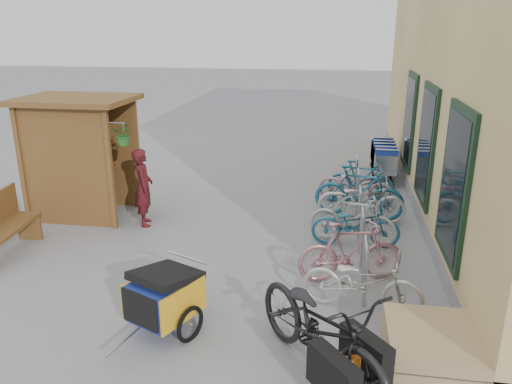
% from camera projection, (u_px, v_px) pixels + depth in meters
% --- Properties ---
extents(ground, '(80.00, 80.00, 0.00)m').
position_uv_depth(ground, '(207.00, 284.00, 7.51)').
color(ground, gray).
extents(kiosk, '(2.49, 1.65, 2.40)m').
position_uv_depth(kiosk, '(76.00, 140.00, 9.84)').
color(kiosk, brown).
rests_on(kiosk, ground).
extents(bike_rack, '(0.05, 5.35, 0.86)m').
position_uv_depth(bike_rack, '(360.00, 207.00, 9.24)').
color(bike_rack, '#A5A8AD').
rests_on(bike_rack, ground).
extents(pallet_stack, '(1.00, 1.20, 0.40)m').
position_uv_depth(pallet_stack, '(431.00, 348.00, 5.67)').
color(pallet_stack, tan).
rests_on(pallet_stack, ground).
extents(bench, '(0.65, 1.65, 1.02)m').
position_uv_depth(bench, '(0.00, 226.00, 8.35)').
color(bench, brown).
rests_on(bench, ground).
extents(shopping_carts, '(0.55, 2.17, 0.98)m').
position_uv_depth(shopping_carts, '(383.00, 155.00, 12.73)').
color(shopping_carts, silver).
rests_on(shopping_carts, ground).
extents(child_trailer, '(0.99, 1.49, 0.88)m').
position_uv_depth(child_trailer, '(164.00, 295.00, 6.25)').
color(child_trailer, navy).
rests_on(child_trailer, ground).
extents(cargo_bike, '(2.02, 2.23, 1.18)m').
position_uv_depth(cargo_bike, '(322.00, 329.00, 5.38)').
color(cargo_bike, black).
rests_on(cargo_bike, ground).
extents(person_kiosk, '(0.54, 0.65, 1.52)m').
position_uv_depth(person_kiosk, '(143.00, 187.00, 9.55)').
color(person_kiosk, maroon).
rests_on(person_kiosk, ground).
extents(bike_0, '(1.70, 0.84, 0.86)m').
position_uv_depth(bike_0, '(362.00, 282.00, 6.70)').
color(bike_0, '#BBBCB7').
rests_on(bike_0, ground).
extents(bike_1, '(1.66, 0.84, 0.96)m').
position_uv_depth(bike_1, '(350.00, 252.00, 7.47)').
color(bike_1, '#B97885').
rests_on(bike_1, ground).
extents(bike_2, '(1.56, 0.58, 0.81)m').
position_uv_depth(bike_2, '(356.00, 224.00, 8.71)').
color(bike_2, '#206483').
rests_on(bike_2, ground).
extents(bike_3, '(1.61, 0.76, 0.93)m').
position_uv_depth(bike_3, '(352.00, 219.00, 8.79)').
color(bike_3, '#BBBCB7').
rests_on(bike_3, ground).
extents(bike_4, '(1.73, 0.67, 0.90)m').
position_uv_depth(bike_4, '(361.00, 200.00, 9.81)').
color(bike_4, '#BBBCB7').
rests_on(bike_4, ground).
extents(bike_5, '(1.86, 0.83, 1.08)m').
position_uv_depth(bike_5, '(359.00, 192.00, 9.97)').
color(bike_5, '#206483').
rests_on(bike_5, ground).
extents(bike_6, '(1.74, 0.97, 0.87)m').
position_uv_depth(bike_6, '(356.00, 185.00, 10.77)').
color(bike_6, '#B97885').
rests_on(bike_6, ground).
extents(bike_7, '(1.50, 0.56, 0.88)m').
position_uv_depth(bike_7, '(361.00, 180.00, 11.10)').
color(bike_7, '#206483').
rests_on(bike_7, ground).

